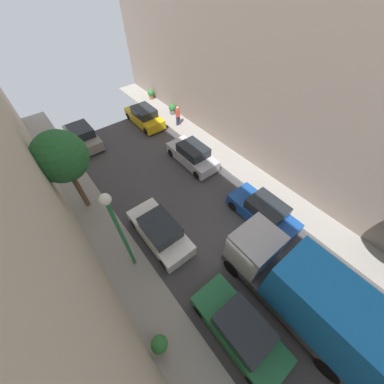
# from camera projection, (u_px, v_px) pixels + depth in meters

# --- Properties ---
(ground) EXTENTS (32.00, 32.00, 0.00)m
(ground) POSITION_uv_depth(u_px,v_px,m) (239.00, 254.00, 11.87)
(ground) COLOR #423F42
(sidewalk_left) EXTENTS (2.00, 44.00, 0.15)m
(sidewalk_left) POSITION_uv_depth(u_px,v_px,m) (161.00, 320.00, 9.76)
(sidewalk_left) COLOR gray
(sidewalk_left) RESTS_ON ground
(sidewalk_right) EXTENTS (2.00, 44.00, 0.15)m
(sidewalk_right) POSITION_uv_depth(u_px,v_px,m) (294.00, 207.00, 13.87)
(sidewalk_right) COLOR gray
(sidewalk_right) RESTS_ON ground
(parked_car_left_1) EXTENTS (1.78, 4.20, 1.57)m
(parked_car_left_1) POSITION_uv_depth(u_px,v_px,m) (240.00, 329.00, 8.99)
(parked_car_left_1) COLOR #1E6638
(parked_car_left_1) RESTS_ON ground
(parked_car_left_2) EXTENTS (1.78, 4.20, 1.57)m
(parked_car_left_2) POSITION_uv_depth(u_px,v_px,m) (160.00, 231.00, 11.98)
(parked_car_left_2) COLOR white
(parked_car_left_2) RESTS_ON ground
(parked_car_left_3) EXTENTS (1.78, 4.20, 1.57)m
(parked_car_left_3) POSITION_uv_depth(u_px,v_px,m) (82.00, 136.00, 17.73)
(parked_car_left_3) COLOR gray
(parked_car_left_3) RESTS_ON ground
(parked_car_right_2) EXTENTS (1.78, 4.20, 1.57)m
(parked_car_right_2) POSITION_uv_depth(u_px,v_px,m) (263.00, 212.00, 12.82)
(parked_car_right_2) COLOR #194799
(parked_car_right_2) RESTS_ON ground
(parked_car_right_3) EXTENTS (1.78, 4.20, 1.57)m
(parked_car_right_3) POSITION_uv_depth(u_px,v_px,m) (192.00, 155.00, 16.18)
(parked_car_right_3) COLOR silver
(parked_car_right_3) RESTS_ON ground
(parked_car_right_4) EXTENTS (1.78, 4.20, 1.57)m
(parked_car_right_4) POSITION_uv_depth(u_px,v_px,m) (144.00, 117.00, 19.65)
(parked_car_right_4) COLOR gold
(parked_car_right_4) RESTS_ON ground
(delivery_truck) EXTENTS (2.26, 6.60, 3.38)m
(delivery_truck) POSITION_uv_depth(u_px,v_px,m) (304.00, 292.00, 8.89)
(delivery_truck) COLOR #4C4C51
(delivery_truck) RESTS_ON ground
(pedestrian) EXTENTS (0.40, 0.36, 1.72)m
(pedestrian) POSITION_uv_depth(u_px,v_px,m) (178.00, 115.00, 19.13)
(pedestrian) COLOR #2D334C
(pedestrian) RESTS_ON sidewalk_right
(street_tree_0) EXTENTS (2.67, 2.67, 5.21)m
(street_tree_0) POSITION_uv_depth(u_px,v_px,m) (61.00, 157.00, 11.00)
(street_tree_0) COLOR brown
(street_tree_0) RESTS_ON sidewalk_left
(potted_plant_1) EXTENTS (0.67, 0.67, 0.96)m
(potted_plant_1) POSITION_uv_depth(u_px,v_px,m) (151.00, 93.00, 22.62)
(potted_plant_1) COLOR brown
(potted_plant_1) RESTS_ON sidewalk_right
(potted_plant_2) EXTENTS (0.65, 0.65, 0.98)m
(potted_plant_2) POSITION_uv_depth(u_px,v_px,m) (172.00, 109.00, 20.66)
(potted_plant_2) COLOR slate
(potted_plant_2) RESTS_ON sidewalk_right
(potted_plant_3) EXTENTS (0.66, 0.66, 0.97)m
(potted_plant_3) POSITION_uv_depth(u_px,v_px,m) (160.00, 345.00, 8.67)
(potted_plant_3) COLOR brown
(potted_plant_3) RESTS_ON sidewalk_left
(lamp_post) EXTENTS (0.44, 0.44, 5.39)m
(lamp_post) POSITION_uv_depth(u_px,v_px,m) (117.00, 225.00, 8.73)
(lamp_post) COLOR #26723F
(lamp_post) RESTS_ON sidewalk_left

